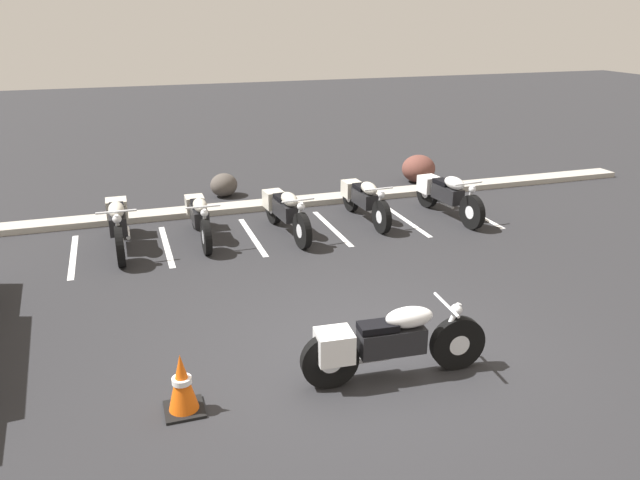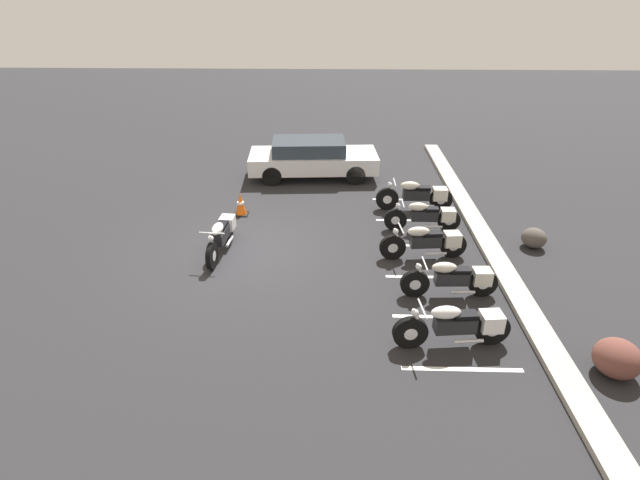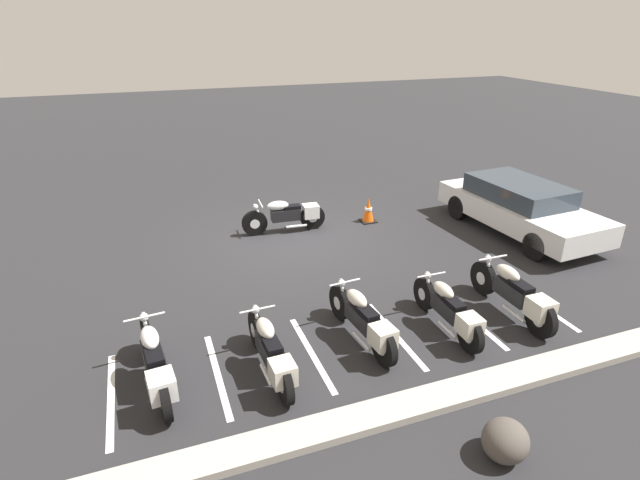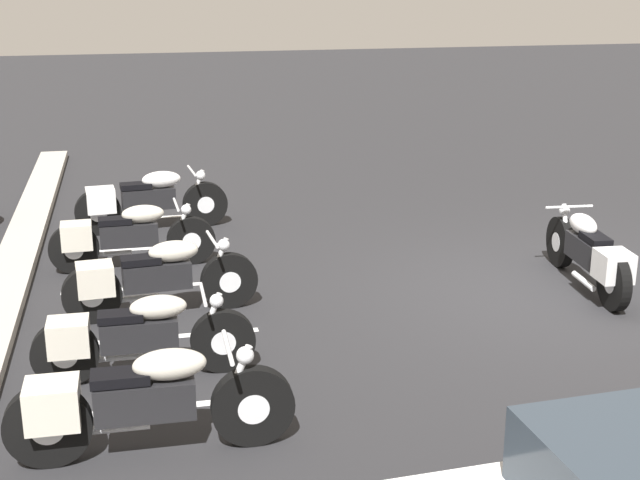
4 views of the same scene
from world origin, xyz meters
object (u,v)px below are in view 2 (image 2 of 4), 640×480
at_px(parked_bike_2, 428,241).
at_px(landscape_rock_1, 617,358).
at_px(car_white, 312,157).
at_px(landscape_rock_0, 534,238).
at_px(parked_bike_4, 458,325).
at_px(traffic_cone, 241,205).
at_px(motorcycle_white_featured, 221,234).
at_px(parked_bike_1, 426,216).
at_px(parked_bike_3, 455,278).
at_px(parked_bike_0, 418,195).

height_order(parked_bike_2, landscape_rock_1, parked_bike_2).
relative_size(parked_bike_2, car_white, 0.48).
bearing_deg(landscape_rock_0, parked_bike_4, -35.13).
height_order(car_white, traffic_cone, car_white).
height_order(motorcycle_white_featured, traffic_cone, motorcycle_white_featured).
bearing_deg(car_white, parked_bike_1, -55.76).
bearing_deg(landscape_rock_0, parked_bike_2, -77.11).
distance_m(parked_bike_2, landscape_rock_1, 4.72).
bearing_deg(traffic_cone, parked_bike_3, 52.03).
height_order(parked_bike_2, landscape_rock_0, parked_bike_2).
xyz_separation_m(parked_bike_2, parked_bike_3, (1.66, 0.29, -0.01)).
distance_m(parked_bike_1, parked_bike_3, 3.18).
bearing_deg(motorcycle_white_featured, parked_bike_2, 91.33).
distance_m(parked_bike_4, landscape_rock_0, 4.81).
bearing_deg(landscape_rock_1, parked_bike_1, -157.10).
height_order(parked_bike_1, parked_bike_4, parked_bike_4).
relative_size(parked_bike_0, landscape_rock_1, 2.81).
bearing_deg(landscape_rock_1, parked_bike_4, -105.18).
xyz_separation_m(parked_bike_1, parked_bike_3, (3.18, 0.08, 0.00)).
relative_size(parked_bike_4, landscape_rock_0, 3.50).
distance_m(parked_bike_0, parked_bike_1, 1.38).
bearing_deg(parked_bike_0, parked_bike_1, 90.82).
xyz_separation_m(parked_bike_0, traffic_cone, (0.48, -5.12, -0.16)).
bearing_deg(parked_bike_2, parked_bike_1, -103.17).
distance_m(motorcycle_white_featured, parked_bike_2, 5.02).
relative_size(motorcycle_white_featured, landscape_rock_0, 3.45).
height_order(motorcycle_white_featured, parked_bike_3, motorcycle_white_featured).
bearing_deg(landscape_rock_0, car_white, -131.06).
bearing_deg(parked_bike_4, car_white, -76.88).
bearing_deg(landscape_rock_0, parked_bike_0, -131.26).
xyz_separation_m(parked_bike_1, landscape_rock_0, (0.88, 2.56, -0.17)).
bearing_deg(parked_bike_2, car_white, -67.36).
bearing_deg(parked_bike_0, landscape_rock_1, 108.88).
bearing_deg(car_white, traffic_cone, -123.96).
distance_m(parked_bike_2, landscape_rock_0, 2.85).
relative_size(parked_bike_0, traffic_cone, 3.39).
distance_m(parked_bike_3, parked_bike_4, 1.66).
height_order(landscape_rock_0, landscape_rock_1, landscape_rock_1).
relative_size(car_white, landscape_rock_1, 5.57).
xyz_separation_m(parked_bike_2, landscape_rock_0, (-0.63, 2.77, -0.19)).
bearing_deg(parked_bike_3, landscape_rock_1, 131.76).
xyz_separation_m(parked_bike_3, landscape_rock_1, (2.32, 2.24, -0.11)).
bearing_deg(car_white, landscape_rock_1, -63.69).
relative_size(parked_bike_2, parked_bike_4, 0.97).
bearing_deg(parked_bike_1, car_white, -52.00).
bearing_deg(car_white, parked_bike_0, -44.47).
relative_size(parked_bike_1, parked_bike_2, 0.96).
distance_m(car_white, landscape_rock_1, 11.15).
relative_size(motorcycle_white_featured, car_white, 0.49).
bearing_deg(parked_bike_0, landscape_rock_0, 138.84).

